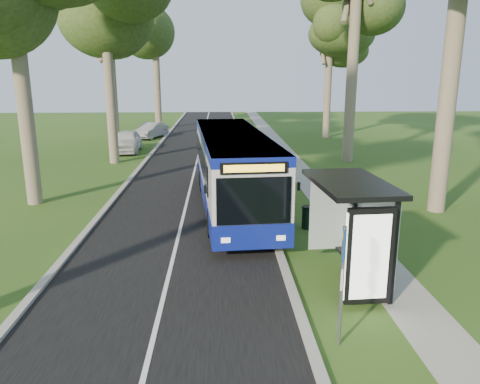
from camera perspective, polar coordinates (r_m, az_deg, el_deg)
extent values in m
plane|color=#2A4C18|center=(14.63, 5.41, -9.34)|extent=(120.00, 120.00, 0.00)
cube|color=black|center=(24.03, -6.16, 0.15)|extent=(7.00, 100.00, 0.02)
cube|color=#9E9B93|center=(24.05, 2.19, 0.36)|extent=(0.25, 100.00, 0.12)
cube|color=#9E9B93|center=(24.50, -14.36, 0.17)|extent=(0.25, 100.00, 0.12)
cube|color=white|center=(24.03, -6.16, 0.18)|extent=(0.12, 100.00, 0.00)
cube|color=gray|center=(24.49, 9.20, 0.32)|extent=(1.50, 100.00, 0.02)
cube|color=silver|center=(20.66, -0.95, 3.15)|extent=(3.60, 12.72, 2.98)
cube|color=navy|center=(20.89, -0.94, 0.26)|extent=(3.63, 12.75, 0.84)
cube|color=navy|center=(20.44, -0.97, 6.79)|extent=(3.63, 12.75, 0.33)
cube|color=black|center=(14.50, -0.25, -1.15)|extent=(2.35, 0.24, 1.52)
cube|color=yellow|center=(14.22, -0.25, 2.88)|extent=(1.88, 0.17, 0.23)
cube|color=black|center=(15.02, -0.26, -6.47)|extent=(2.51, 0.32, 0.31)
cylinder|color=black|center=(17.24, -4.53, -3.67)|extent=(0.38, 1.11, 1.09)
cylinder|color=black|center=(17.31, 3.37, -3.57)|extent=(0.38, 1.11, 1.09)
cylinder|color=black|center=(24.51, -3.96, 1.76)|extent=(0.38, 1.11, 1.09)
cylinder|color=black|center=(24.56, 1.59, 1.82)|extent=(0.38, 1.11, 1.09)
cylinder|color=gray|center=(10.47, 12.26, -11.30)|extent=(0.09, 0.09, 2.76)
cube|color=navy|center=(10.09, 12.56, -6.19)|extent=(0.15, 0.38, 0.69)
cylinder|color=yellow|center=(10.02, 12.41, -5.31)|extent=(0.08, 0.24, 0.24)
cube|color=white|center=(10.38, 12.32, -10.20)|extent=(0.14, 0.33, 0.44)
cube|color=black|center=(12.48, 17.90, -7.19)|extent=(0.12, 0.12, 2.85)
cube|color=black|center=(15.09, 14.12, -3.19)|extent=(0.12, 0.12, 2.85)
cube|color=black|center=(13.15, 13.34, 1.05)|extent=(2.11, 3.60, 0.14)
cube|color=silver|center=(13.76, 16.22, -4.54)|extent=(0.23, 2.91, 2.28)
cube|color=black|center=(12.13, 14.96, -7.59)|extent=(1.21, 0.26, 2.51)
cube|color=white|center=(12.06, 15.08, -7.74)|extent=(0.97, 0.08, 2.23)
cube|color=black|center=(14.28, 13.75, -8.07)|extent=(0.57, 2.08, 0.07)
cylinder|color=black|center=(18.27, 8.28, -3.14)|extent=(0.47, 0.47, 0.84)
cylinder|color=black|center=(18.15, 8.33, -1.82)|extent=(0.50, 0.50, 0.05)
imported|color=silver|center=(36.83, -13.65, 6.06)|extent=(2.19, 4.96, 1.66)
imported|color=#9C9EA3|center=(44.33, -10.80, 7.38)|extent=(2.88, 4.51, 1.40)
cylinder|color=#7A6B56|center=(22.92, -25.04, 12.15)|extent=(0.67, 0.67, 11.02)
cylinder|color=#7A6B56|center=(32.07, -15.57, 11.77)|extent=(0.63, 0.63, 9.44)
ellipsoid|color=#33481B|center=(32.28, -16.20, 20.63)|extent=(5.20, 5.20, 6.47)
cylinder|color=#7A6B56|center=(42.24, -15.35, 13.65)|extent=(0.69, 0.69, 11.48)
cylinder|color=#7A6B56|center=(51.68, -10.15, 14.47)|extent=(0.71, 0.71, 12.41)
ellipsoid|color=#33481B|center=(52.14, -10.48, 21.69)|extent=(5.20, 5.20, 8.51)
cylinder|color=#7A6B56|center=(21.46, 24.42, 14.57)|extent=(0.73, 0.73, 12.82)
cylinder|color=#7A6B56|center=(32.47, 13.54, 14.57)|extent=(0.72, 0.72, 12.44)
cylinder|color=#7A6B56|center=(44.41, 10.67, 12.67)|extent=(0.63, 0.63, 9.55)
ellipsoid|color=#33481B|center=(44.57, 10.99, 19.17)|extent=(5.20, 5.20, 6.55)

